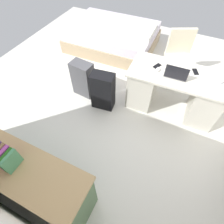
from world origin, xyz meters
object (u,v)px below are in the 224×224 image
laptop (176,74)px  desk (173,91)px  cell_phone_by_mouse (157,66)px  office_chair (178,60)px  credenza (18,173)px  suitcase_black (103,91)px  computer_mouse (158,69)px  cell_phone_near_laptop (195,72)px  suitcase_spare_grey (83,79)px  bed (113,37)px

laptop → desk: bearing=-119.2°
cell_phone_by_mouse → laptop: bearing=-178.6°
office_chair → credenza: office_chair is taller
credenza → suitcase_black: 1.64m
credenza → cell_phone_by_mouse: bearing=-113.5°
laptop → computer_mouse: bearing=-6.4°
office_chair → cell_phone_near_laptop: 0.77m
desk → office_chair: bearing=-81.2°
credenza → suitcase_spare_grey: size_ratio=2.81×
credenza → computer_mouse: (-0.95, -2.02, 0.35)m
bed → computer_mouse: size_ratio=19.52×
laptop → cell_phone_near_laptop: 0.33m
computer_mouse → cell_phone_near_laptop: computer_mouse is taller
desk → suitcase_spare_grey: size_ratio=2.29×
bed → suitcase_black: suitcase_black is taller
office_chair → cell_phone_by_mouse: size_ratio=6.91×
desk → bed: size_ratio=0.75×
office_chair → bed: 1.64m
desk → credenza: size_ratio=0.82×
credenza → cell_phone_near_laptop: (-1.45, -2.22, 0.34)m
suitcase_spare_grey → bed: bearing=-78.4°
desk → suitcase_black: desk is taller
credenza → bed: 3.37m
computer_mouse → cell_phone_by_mouse: bearing=-66.7°
suitcase_black → cell_phone_near_laptop: bearing=-162.0°
office_chair → cell_phone_by_mouse: 0.84m
suitcase_black → suitcase_spare_grey: (0.45, -0.12, -0.01)m
credenza → suitcase_spare_grey: credenza is taller
bed → suitcase_spare_grey: 1.61m
credenza → laptop: size_ratio=5.63×
suitcase_black → office_chair: bearing=-134.4°
credenza → cell_phone_near_laptop: 2.67m
desk → credenza: (1.26, 2.07, 0.01)m
desk → office_chair: (0.12, -0.77, 0.04)m
computer_mouse → cell_phone_near_laptop: size_ratio=0.74×
bed → cell_phone_by_mouse: size_ratio=14.35×
suitcase_black → laptop: laptop is taller
bed → suitcase_spare_grey: size_ratio=3.04×
office_chair → laptop: office_chair is taller
office_chair → credenza: size_ratio=0.52×
office_chair → suitcase_spare_grey: size_ratio=1.47×
desk → cell_phone_by_mouse: size_ratio=10.80×
bed → cell_phone_near_laptop: 2.23m
bed → suitcase_black: 1.84m
laptop → credenza: bearing=58.6°
bed → cell_phone_near_laptop: cell_phone_near_laptop is taller
desk → suitcase_spare_grey: 1.52m
suitcase_black → computer_mouse: (-0.72, -0.40, 0.41)m
bed → laptop: 2.18m
laptop → suitcase_spare_grey: bearing=9.6°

